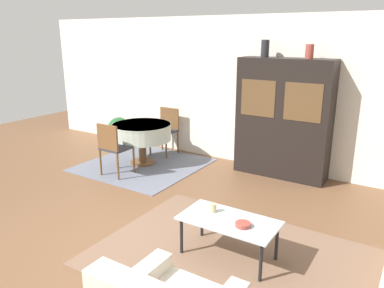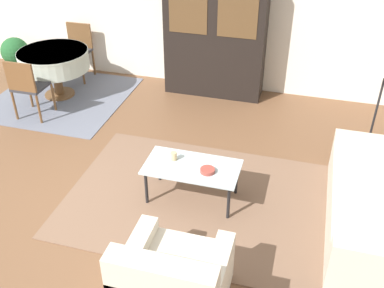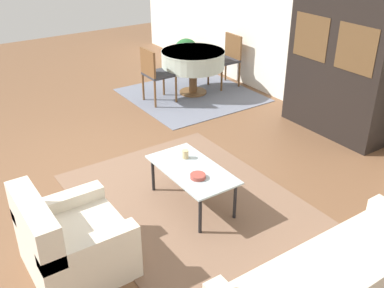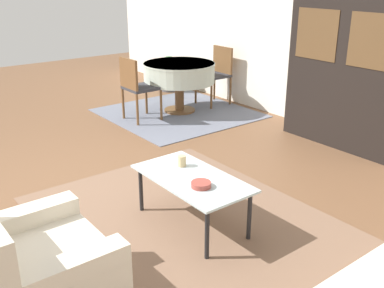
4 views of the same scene
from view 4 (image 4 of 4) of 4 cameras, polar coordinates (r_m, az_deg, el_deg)
ground_plane at (r=4.62m, az=-15.12°, el=-6.20°), size 14.00×14.00×0.00m
wall_back at (r=6.44m, az=15.53°, el=13.98°), size 10.00×0.06×2.70m
area_rug at (r=3.88m, az=0.96°, el=-10.84°), size 3.08×2.15×0.01m
dining_rug at (r=7.00m, az=-1.76°, el=3.94°), size 2.06×2.06×0.01m
armchair at (r=3.07m, az=-19.78°, el=-15.11°), size 0.89×0.84×0.82m
coffee_table at (r=3.78m, az=-0.00°, el=-4.82°), size 1.06×0.56×0.44m
display_cabinet at (r=5.82m, az=19.60°, el=9.37°), size 1.56×0.48×2.00m
dining_table at (r=6.94m, az=-1.64°, el=8.99°), size 1.09×1.09×0.76m
dining_chair_near at (r=6.55m, az=-7.07°, el=7.50°), size 0.44×0.44×0.92m
dining_chair_far at (r=7.42m, az=3.19°, el=9.21°), size 0.44×0.44×0.92m
cup at (r=3.94m, az=-1.30°, el=-2.16°), size 0.07×0.07×0.10m
bowl at (r=3.58m, az=1.16°, el=-5.16°), size 0.16×0.16×0.04m
potted_plant at (r=8.31m, az=-2.90°, el=9.14°), size 0.49×0.49×0.63m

